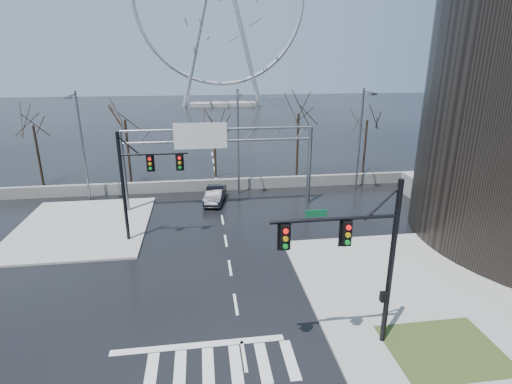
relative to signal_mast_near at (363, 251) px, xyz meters
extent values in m
plane|color=black|center=(-5.14, 4.04, -4.87)|extent=(260.00, 260.00, 0.00)
cube|color=gray|center=(4.86, 6.04, -4.80)|extent=(12.00, 10.00, 0.15)
cube|color=gray|center=(-16.14, 16.04, -4.80)|extent=(10.00, 12.00, 0.15)
cube|color=#2A3A18|center=(3.86, -0.96, -4.72)|extent=(5.00, 4.00, 0.02)
cube|color=slate|center=(-5.14, 24.04, -4.32)|extent=(52.00, 0.50, 1.10)
cylinder|color=black|center=(1.36, 0.04, -0.87)|extent=(0.24, 0.24, 8.00)
cylinder|color=black|center=(-1.34, 0.04, 1.53)|extent=(5.40, 0.16, 0.16)
cube|color=black|center=(-0.84, -0.11, 0.93)|extent=(0.35, 0.28, 1.05)
cube|color=black|center=(-3.44, -0.11, 0.93)|extent=(0.35, 0.28, 1.05)
cylinder|color=black|center=(-12.14, 13.04, -0.87)|extent=(0.24, 0.24, 8.00)
cylinder|color=black|center=(-9.84, 13.04, 1.53)|extent=(4.60, 0.16, 0.16)
cube|color=black|center=(-10.14, 12.89, 0.93)|extent=(0.35, 0.28, 1.05)
cube|color=black|center=(-8.14, 12.89, 0.93)|extent=(0.35, 0.28, 1.05)
cylinder|color=slate|center=(-13.14, 19.04, -1.37)|extent=(0.36, 0.36, 7.00)
cylinder|color=slate|center=(2.86, 19.04, -1.37)|extent=(0.36, 0.36, 7.00)
cylinder|color=slate|center=(-5.14, 19.04, 2.13)|extent=(16.00, 0.20, 0.20)
cylinder|color=slate|center=(-5.14, 19.04, 1.13)|extent=(16.00, 0.20, 0.20)
cube|color=#0A4F28|center=(-6.64, 18.89, 1.63)|extent=(4.20, 0.10, 2.00)
cube|color=silver|center=(-6.64, 18.83, 1.63)|extent=(4.40, 0.02, 2.20)
cylinder|color=slate|center=(-17.14, 22.54, 0.13)|extent=(0.20, 0.20, 10.00)
cylinder|color=slate|center=(-17.14, 21.44, 4.83)|extent=(0.12, 2.20, 0.12)
cube|color=slate|center=(-17.14, 20.44, 4.73)|extent=(0.50, 0.70, 0.18)
cylinder|color=slate|center=(-3.14, 22.54, 0.13)|extent=(0.20, 0.20, 10.00)
cylinder|color=slate|center=(-3.14, 21.44, 4.83)|extent=(0.12, 2.20, 0.12)
cube|color=slate|center=(-3.14, 20.44, 4.73)|extent=(0.50, 0.70, 0.18)
cylinder|color=slate|center=(8.86, 22.54, 0.13)|extent=(0.20, 0.20, 10.00)
cylinder|color=slate|center=(8.86, 21.44, 4.83)|extent=(0.12, 2.20, 0.12)
cube|color=slate|center=(8.86, 20.44, 4.73)|extent=(0.50, 0.70, 0.18)
cylinder|color=black|center=(-23.14, 28.04, -1.72)|extent=(0.24, 0.24, 6.30)
cylinder|color=black|center=(-14.14, 27.54, -1.50)|extent=(0.24, 0.24, 6.75)
cylinder|color=black|center=(-5.14, 28.54, -1.95)|extent=(0.24, 0.24, 5.85)
cylinder|color=black|center=(3.86, 27.54, -1.36)|extent=(0.24, 0.24, 7.02)
cylinder|color=black|center=(11.86, 28.04, -1.81)|extent=(0.24, 0.24, 6.12)
cube|color=gray|center=(-0.14, 99.04, -4.37)|extent=(18.00, 6.00, 1.00)
cylinder|color=#B2B2B7|center=(-7.14, 99.04, 9.13)|extent=(8.28, 1.20, 28.82)
cylinder|color=#B2B2B7|center=(6.86, 99.04, 9.13)|extent=(8.28, 1.20, 28.82)
imported|color=black|center=(-5.55, 20.38, -4.15)|extent=(2.40, 4.63, 1.45)
camera|label=1|loc=(-6.62, -14.45, 7.77)|focal=28.00mm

